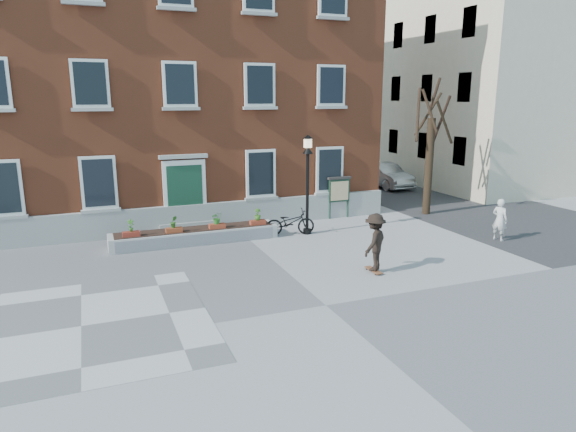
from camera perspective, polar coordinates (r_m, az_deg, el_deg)
name	(u,v)px	position (r m, az deg, el deg)	size (l,w,h in m)	color
ground	(326,305)	(13.73, 4.23, -9.88)	(100.00, 100.00, 0.00)	gray
checker_patch	(81,326)	(13.48, -21.99, -11.29)	(6.00, 6.00, 0.01)	#5F5F61
bicycle	(290,222)	(20.20, 0.22, -0.71)	(0.68, 1.95, 1.03)	black
parked_car	(384,175)	(31.43, 10.67, 4.48)	(1.52, 4.34, 1.43)	#ABAEB0
bystander	(500,220)	(20.98, 22.46, -0.38)	(0.59, 0.39, 1.62)	silver
brick_building	(160,75)	(25.59, -13.98, 14.93)	(18.40, 10.85, 12.60)	brown
planter_assembly	(195,234)	(19.54, -10.26, -2.03)	(6.20, 1.12, 1.15)	#BBBBB6
bare_tree	(430,154)	(24.36, 15.47, 6.66)	(1.83, 1.83, 6.16)	#322316
side_street	(437,72)	(39.06, 16.18, 15.15)	(15.20, 36.00, 14.50)	#363638
lamp_post	(308,171)	(20.01, 2.19, 5.06)	(0.40, 0.40, 3.93)	black
notice_board	(339,190)	(22.98, 5.71, 2.85)	(1.10, 0.16, 1.87)	#1A3426
skateboarder	(375,242)	(16.07, 9.61, -2.88)	(1.33, 1.23, 1.87)	brown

